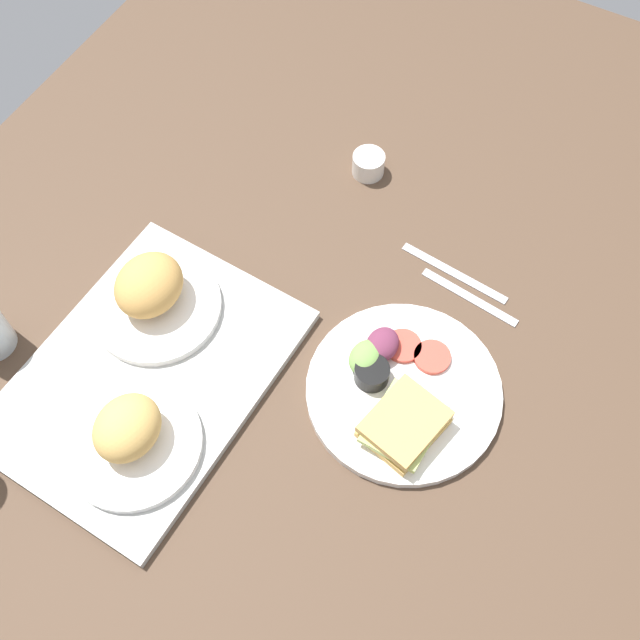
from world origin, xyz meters
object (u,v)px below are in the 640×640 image
object	(u,v)px
serving_tray	(147,376)
espresso_cup	(368,164)
bread_plate_near	(130,435)
bread_plate_far	(152,294)
plate_with_salad	(400,391)
fork	(470,297)
knife	(454,273)

from	to	relation	value
serving_tray	espresso_cup	xyz separation A→B (cm)	(51.45, -10.70, 1.20)
serving_tray	bread_plate_near	bearing A→B (deg)	-153.58
serving_tray	bread_plate_near	world-z (taller)	bread_plate_near
serving_tray	bread_plate_far	xyz separation A→B (cm)	(10.44, 5.50, 4.24)
serving_tray	espresso_cup	distance (cm)	52.57
serving_tray	plate_with_salad	xyz separation A→B (cm)	(15.70, -34.25, 0.89)
fork	knife	size ratio (longest dim) A/B	0.89
fork	bread_plate_near	bearing A→B (deg)	61.64
bread_plate_far	fork	size ratio (longest dim) A/B	1.19
bread_plate_far	fork	distance (cm)	49.72
bread_plate_far	espresso_cup	size ratio (longest dim) A/B	3.61
bread_plate_far	serving_tray	bearing A→B (deg)	-152.24
bread_plate_near	bread_plate_far	world-z (taller)	bread_plate_far
bread_plate_far	plate_with_salad	size ratio (longest dim) A/B	0.70
serving_tray	fork	size ratio (longest dim) A/B	2.65
bread_plate_far	knife	size ratio (longest dim) A/B	1.06
espresso_cup	knife	xyz separation A→B (cm)	(-12.10, -21.96, -1.75)
bread_plate_far	knife	xyz separation A→B (cm)	(28.91, -38.16, -4.79)
bread_plate_near	plate_with_salad	bearing A→B (deg)	-49.27
bread_plate_far	fork	bearing A→B (deg)	-58.42
knife	bread_plate_near	bearing A→B (deg)	65.67
bread_plate_far	espresso_cup	xyz separation A→B (cm)	(41.01, -16.20, -3.04)
bread_plate_near	fork	bearing A→B (deg)	-34.70
bread_plate_near	bread_plate_far	xyz separation A→B (cm)	(20.10, 10.30, 0.47)
plate_with_salad	knife	bearing A→B (deg)	3.84
serving_tray	bread_plate_near	size ratio (longest dim) A/B	2.30
serving_tray	bread_plate_near	xyz separation A→B (cm)	(-9.66, -4.80, 3.78)
fork	knife	xyz separation A→B (cm)	(3.00, 4.00, 0.00)
bread_plate_near	knife	bearing A→B (deg)	-29.61
espresso_cup	knife	size ratio (longest dim) A/B	0.29
espresso_cup	serving_tray	bearing A→B (deg)	168.25
bread_plate_near	espresso_cup	bearing A→B (deg)	-5.52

